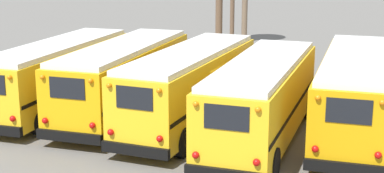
{
  "coord_description": "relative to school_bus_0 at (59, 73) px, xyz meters",
  "views": [
    {
      "loc": [
        7.39,
        -21.57,
        7.11
      ],
      "look_at": [
        0.0,
        -0.01,
        1.55
      ],
      "focal_mm": 55.0,
      "sensor_mm": 36.0,
      "label": 1
    }
  ],
  "objects": [
    {
      "name": "school_bus_1",
      "position": [
        3.11,
        0.05,
        0.06
      ],
      "size": [
        2.76,
        9.69,
        3.04
      ],
      "color": "#EAAA0F",
      "rests_on": "ground"
    },
    {
      "name": "school_bus_3",
      "position": [
        9.33,
        -1.41,
        0.06
      ],
      "size": [
        2.57,
        9.87,
        3.03
      ],
      "color": "yellow",
      "rests_on": "ground"
    },
    {
      "name": "school_bus_0",
      "position": [
        0.0,
        0.0,
        0.0
      ],
      "size": [
        2.61,
        9.7,
        2.94
      ],
      "color": "yellow",
      "rests_on": "ground"
    },
    {
      "name": "school_bus_2",
      "position": [
        6.22,
        -0.43,
        0.07
      ],
      "size": [
        2.94,
        9.78,
        3.06
      ],
      "color": "yellow",
      "rests_on": "ground"
    },
    {
      "name": "ground_plane",
      "position": [
        6.22,
        -0.21,
        -1.61
      ],
      "size": [
        160.0,
        160.0,
        0.0
      ],
      "primitive_type": "plane",
      "color": "#66635E"
    },
    {
      "name": "school_bus_4",
      "position": [
        12.44,
        0.58,
        0.07
      ],
      "size": [
        2.81,
        10.44,
        3.07
      ],
      "color": "#E5A00C",
      "rests_on": "ground"
    }
  ]
}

